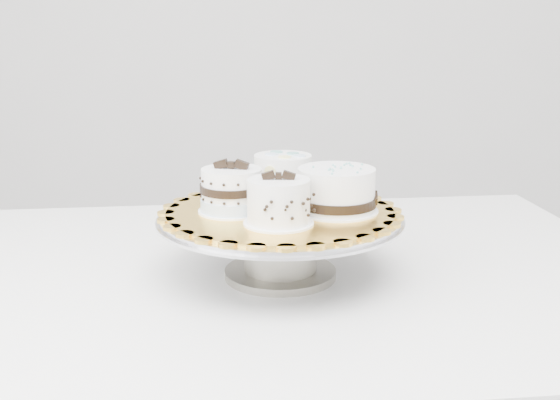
{
  "coord_description": "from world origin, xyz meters",
  "views": [
    {
      "loc": [
        -0.13,
        -0.86,
        1.14
      ],
      "look_at": [
        -0.08,
        0.16,
        0.88
      ],
      "focal_mm": 45.0,
      "sensor_mm": 36.0,
      "label": 1
    }
  ],
  "objects_px": {
    "cake_dots": "(283,175)",
    "table": "(255,310)",
    "cake_banded": "(232,192)",
    "cake_stand": "(280,234)",
    "cake_swirl": "(279,203)",
    "cake_ribbon": "(337,191)",
    "cake_board": "(280,212)"
  },
  "relations": [
    {
      "from": "cake_stand",
      "to": "cake_dots",
      "type": "distance_m",
      "value": 0.12
    },
    {
      "from": "cake_dots",
      "to": "cake_banded",
      "type": "bearing_deg",
      "value": -118.17
    },
    {
      "from": "cake_banded",
      "to": "cake_ribbon",
      "type": "relative_size",
      "value": 0.8
    },
    {
      "from": "cake_stand",
      "to": "cake_banded",
      "type": "height_order",
      "value": "cake_banded"
    },
    {
      "from": "cake_board",
      "to": "cake_dots",
      "type": "distance_m",
      "value": 0.1
    },
    {
      "from": "table",
      "to": "cake_dots",
      "type": "relative_size",
      "value": 11.5
    },
    {
      "from": "cake_dots",
      "to": "table",
      "type": "bearing_deg",
      "value": -117.54
    },
    {
      "from": "cake_swirl",
      "to": "cake_dots",
      "type": "xyz_separation_m",
      "value": [
        0.01,
        0.16,
        0.0
      ]
    },
    {
      "from": "cake_stand",
      "to": "cake_swirl",
      "type": "relative_size",
      "value": 3.75
    },
    {
      "from": "table",
      "to": "cake_banded",
      "type": "bearing_deg",
      "value": -135.94
    },
    {
      "from": "cake_swirl",
      "to": "cake_ribbon",
      "type": "bearing_deg",
      "value": 38.65
    },
    {
      "from": "cake_board",
      "to": "cake_swirl",
      "type": "xyz_separation_m",
      "value": [
        -0.01,
        -0.07,
        0.03
      ]
    },
    {
      "from": "cake_swirl",
      "to": "cake_stand",
      "type": "bearing_deg",
      "value": 88.82
    },
    {
      "from": "cake_stand",
      "to": "cake_swirl",
      "type": "distance_m",
      "value": 0.1
    },
    {
      "from": "table",
      "to": "cake_board",
      "type": "relative_size",
      "value": 3.83
    },
    {
      "from": "table",
      "to": "cake_banded",
      "type": "height_order",
      "value": "cake_banded"
    },
    {
      "from": "cake_stand",
      "to": "cake_swirl",
      "type": "bearing_deg",
      "value": -94.46
    },
    {
      "from": "table",
      "to": "cake_ribbon",
      "type": "bearing_deg",
      "value": -22.52
    },
    {
      "from": "cake_banded",
      "to": "cake_swirl",
      "type": "bearing_deg",
      "value": -31.67
    },
    {
      "from": "cake_swirl",
      "to": "cake_banded",
      "type": "height_order",
      "value": "cake_banded"
    },
    {
      "from": "cake_dots",
      "to": "cake_swirl",
      "type": "bearing_deg",
      "value": -82.11
    },
    {
      "from": "cake_stand",
      "to": "cake_dots",
      "type": "bearing_deg",
      "value": 84.76
    },
    {
      "from": "table",
      "to": "cake_stand",
      "type": "height_order",
      "value": "cake_stand"
    },
    {
      "from": "cake_board",
      "to": "cake_ribbon",
      "type": "height_order",
      "value": "cake_ribbon"
    },
    {
      "from": "cake_banded",
      "to": "cake_dots",
      "type": "relative_size",
      "value": 0.95
    },
    {
      "from": "cake_stand",
      "to": "cake_swirl",
      "type": "height_order",
      "value": "cake_swirl"
    },
    {
      "from": "cake_swirl",
      "to": "table",
      "type": "bearing_deg",
      "value": 110.87
    },
    {
      "from": "cake_stand",
      "to": "cake_swirl",
      "type": "xyz_separation_m",
      "value": [
        -0.01,
        -0.07,
        0.07
      ]
    },
    {
      "from": "table",
      "to": "cake_banded",
      "type": "relative_size",
      "value": 12.07
    },
    {
      "from": "cake_board",
      "to": "cake_swirl",
      "type": "relative_size",
      "value": 3.45
    },
    {
      "from": "cake_stand",
      "to": "cake_board",
      "type": "height_order",
      "value": "cake_board"
    },
    {
      "from": "cake_swirl",
      "to": "cake_ribbon",
      "type": "height_order",
      "value": "cake_swirl"
    }
  ]
}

